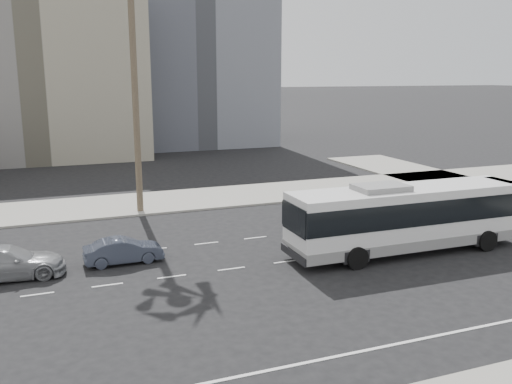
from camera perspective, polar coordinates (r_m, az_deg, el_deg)
name	(u,v)px	position (r m, az deg, el deg)	size (l,w,h in m)	color
ground	(286,262)	(28.58, 3.18, -7.26)	(700.00, 700.00, 0.00)	black
sidewalk_north	(204,198)	(42.62, -5.38, -0.64)	(120.00, 7.00, 0.15)	gray
midrise_beige_west	(33,78)	(69.55, -22.19, 10.90)	(24.00, 18.00, 18.00)	gray
midrise_gray_center	(186,48)	(78.97, -7.25, 14.64)	(20.00, 20.00, 26.00)	#565964
civic_tower	(57,7)	(276.25, -20.01, 17.59)	(42.00, 42.00, 129.00)	beige
highrise_right	(169,16)	(261.90, -9.01, 17.64)	(26.00, 26.00, 70.00)	#5B5F65
highrise_far	(205,33)	(296.59, -5.34, 16.11)	(22.00, 22.00, 60.00)	#5B5F65
city_bus	(407,216)	(30.64, 15.42, -2.39)	(13.40, 3.28, 3.85)	silver
car_a	(124,251)	(28.98, -13.61, -5.95)	(3.96, 1.38, 1.30)	#363C4B
car_b	(6,262)	(28.64, -24.60, -6.68)	(5.41, 2.20, 1.57)	gray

